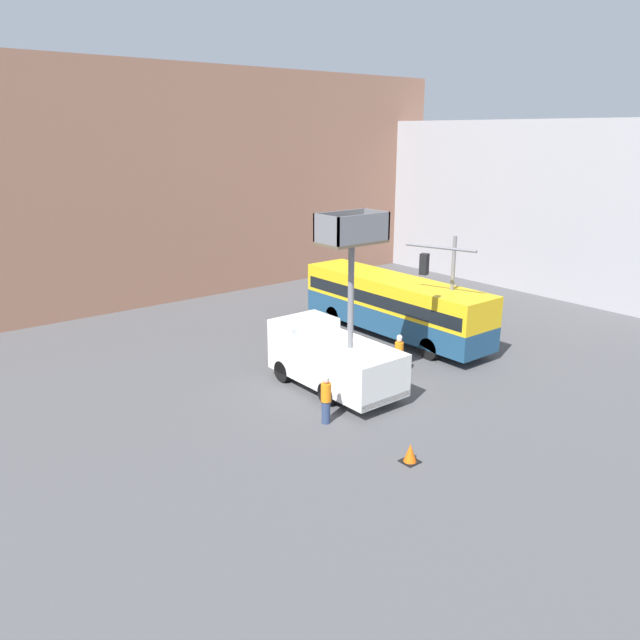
% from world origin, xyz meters
% --- Properties ---
extents(ground_plane, '(120.00, 120.00, 0.00)m').
position_xyz_m(ground_plane, '(0.00, 0.00, 0.00)').
color(ground_plane, '#4C4C4F').
extents(building_backdrop_far, '(44.00, 10.00, 14.20)m').
position_xyz_m(building_backdrop_far, '(0.00, 21.88, 7.10)').
color(building_backdrop_far, '#936651').
rests_on(building_backdrop_far, ground_plane).
extents(building_backdrop_side, '(10.00, 28.00, 11.04)m').
position_xyz_m(building_backdrop_side, '(24.16, 5.87, 5.52)').
color(building_backdrop_side, '#9E9EA3').
rests_on(building_backdrop_side, ground_plane).
extents(utility_truck, '(2.57, 6.05, 7.42)m').
position_xyz_m(utility_truck, '(-1.23, -0.01, 1.53)').
color(utility_truck, silver).
rests_on(utility_truck, ground_plane).
extents(city_bus, '(2.57, 11.30, 3.09)m').
position_xyz_m(city_bus, '(5.71, 3.41, 1.82)').
color(city_bus, navy).
rests_on(city_bus, ground_plane).
extents(traffic_light_pole, '(3.46, 3.21, 5.67)m').
position_xyz_m(traffic_light_pole, '(4.93, -0.33, 3.86)').
color(traffic_light_pole, slate).
rests_on(traffic_light_pole, ground_plane).
extents(road_worker_near_truck, '(0.38, 0.38, 1.91)m').
position_xyz_m(road_worker_near_truck, '(-3.45, -2.25, 0.97)').
color(road_worker_near_truck, navy).
rests_on(road_worker_near_truck, ground_plane).
extents(road_worker_directing, '(0.38, 0.38, 1.89)m').
position_xyz_m(road_worker_directing, '(1.97, -0.63, 0.95)').
color(road_worker_directing, navy).
rests_on(road_worker_directing, ground_plane).
extents(traffic_cone_near_truck, '(0.56, 0.56, 0.64)m').
position_xyz_m(traffic_cone_near_truck, '(-3.10, -6.16, 0.30)').
color(traffic_cone_near_truck, black).
rests_on(traffic_cone_near_truck, ground_plane).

